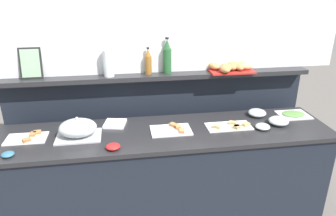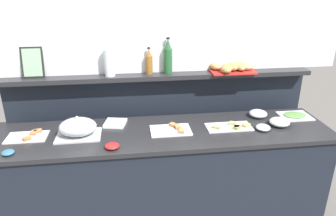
# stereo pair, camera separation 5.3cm
# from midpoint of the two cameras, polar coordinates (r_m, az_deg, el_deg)

# --- Properties ---
(ground_plane) EXTENTS (12.00, 12.00, 0.00)m
(ground_plane) POSITION_cam_midpoint_polar(r_m,az_deg,el_deg) (3.50, -2.18, -12.93)
(ground_plane) COLOR slate
(buffet_counter) EXTENTS (2.68, 0.64, 0.89)m
(buffet_counter) POSITION_cam_midpoint_polar(r_m,az_deg,el_deg) (2.76, -0.82, -12.47)
(buffet_counter) COLOR black
(buffet_counter) RESTS_ON ground_plane
(back_ledge_unit) EXTENTS (2.76, 0.22, 1.24)m
(back_ledge_unit) POSITION_cam_midpoint_polar(r_m,az_deg,el_deg) (3.08, -2.13, -4.05)
(back_ledge_unit) COLOR black
(back_ledge_unit) RESTS_ON ground_plane
(sandwich_platter_rear) EXTENTS (0.32, 0.22, 0.04)m
(sandwich_platter_rear) POSITION_cam_midpoint_polar(r_m,az_deg,el_deg) (2.53, 0.17, -3.98)
(sandwich_platter_rear) COLOR white
(sandwich_platter_rear) RESTS_ON buffet_counter
(sandwich_platter_side) EXTENTS (0.37, 0.18, 0.04)m
(sandwich_platter_side) POSITION_cam_midpoint_polar(r_m,az_deg,el_deg) (2.64, 10.66, -3.26)
(sandwich_platter_side) COLOR white
(sandwich_platter_side) RESTS_ON buffet_counter
(sandwich_platter_front) EXTENTS (0.30, 0.19, 0.04)m
(sandwich_platter_front) POSITION_cam_midpoint_polar(r_m,az_deg,el_deg) (2.65, -24.60, -4.93)
(sandwich_platter_front) COLOR white
(sandwich_platter_front) RESTS_ON buffet_counter
(cold_cuts_platter) EXTENTS (0.27, 0.22, 0.02)m
(cold_cuts_platter) POSITION_cam_midpoint_polar(r_m,az_deg,el_deg) (3.02, 21.30, -1.09)
(cold_cuts_platter) COLOR silver
(cold_cuts_platter) RESTS_ON buffet_counter
(serving_cloche) EXTENTS (0.34, 0.24, 0.17)m
(serving_cloche) POSITION_cam_midpoint_polar(r_m,az_deg,el_deg) (2.51, -16.61, -3.64)
(serving_cloche) COLOR #B7BABF
(serving_cloche) RESTS_ON buffet_counter
(glass_bowl_large) EXTENTS (0.17, 0.17, 0.07)m
(glass_bowl_large) POSITION_cam_midpoint_polar(r_m,az_deg,el_deg) (2.78, 18.90, -2.28)
(glass_bowl_large) COLOR silver
(glass_bowl_large) RESTS_ON buffet_counter
(glass_bowl_medium) EXTENTS (0.16, 0.16, 0.06)m
(glass_bowl_medium) POSITION_cam_midpoint_polar(r_m,az_deg,el_deg) (2.90, 15.33, -0.89)
(glass_bowl_medium) COLOR silver
(glass_bowl_medium) RESTS_ON buffet_counter
(glass_bowl_small) EXTENTS (0.12, 0.12, 0.05)m
(glass_bowl_small) POSITION_cam_midpoint_polar(r_m,az_deg,el_deg) (2.66, 16.24, -3.30)
(glass_bowl_small) COLOR silver
(glass_bowl_small) RESTS_ON buffet_counter
(condiment_bowl_teal) EXTENTS (0.10, 0.10, 0.04)m
(condiment_bowl_teal) POSITION_cam_midpoint_polar(r_m,az_deg,el_deg) (2.31, -10.59, -6.89)
(condiment_bowl_teal) COLOR red
(condiment_bowl_teal) RESTS_ON buffet_counter
(condiment_bowl_red) EXTENTS (0.09, 0.09, 0.03)m
(condiment_bowl_red) POSITION_cam_midpoint_polar(r_m,az_deg,el_deg) (2.46, -27.61, -7.45)
(condiment_bowl_red) COLOR teal
(condiment_bowl_red) RESTS_ON buffet_counter
(napkin_stack) EXTENTS (0.20, 0.20, 0.02)m
(napkin_stack) POSITION_cam_midpoint_polar(r_m,az_deg,el_deg) (2.67, -10.14, -2.81)
(napkin_stack) COLOR white
(napkin_stack) RESTS_ON buffet_counter
(wine_bottle_green) EXTENTS (0.08, 0.08, 0.32)m
(wine_bottle_green) POSITION_cam_midpoint_polar(r_m,az_deg,el_deg) (2.79, -0.72, 9.18)
(wine_bottle_green) COLOR #23562D
(wine_bottle_green) RESTS_ON back_ledge_unit
(vinegar_bottle_amber) EXTENTS (0.06, 0.06, 0.24)m
(vinegar_bottle_amber) POSITION_cam_midpoint_polar(r_m,az_deg,el_deg) (2.78, -4.17, 8.28)
(vinegar_bottle_amber) COLOR #8E5B23
(vinegar_bottle_amber) RESTS_ON back_ledge_unit
(bread_basket) EXTENTS (0.41, 0.31, 0.08)m
(bread_basket) POSITION_cam_midpoint_polar(r_m,az_deg,el_deg) (2.93, 10.99, 7.32)
(bread_basket) COLOR #B2231E
(bread_basket) RESTS_ON back_ledge_unit
(framed_picture) EXTENTS (0.18, 0.06, 0.26)m
(framed_picture) POSITION_cam_midpoint_polar(r_m,az_deg,el_deg) (2.88, -24.14, 7.40)
(framed_picture) COLOR black
(framed_picture) RESTS_ON back_ledge_unit
(water_carafe) EXTENTS (0.09, 0.09, 0.23)m
(water_carafe) POSITION_cam_midpoint_polar(r_m,az_deg,el_deg) (2.75, -11.30, 7.98)
(water_carafe) COLOR silver
(water_carafe) RESTS_ON back_ledge_unit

